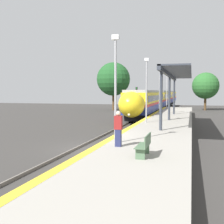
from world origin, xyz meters
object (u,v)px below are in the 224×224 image
(train, at_px, (161,99))
(lamppost_mid, at_px, (146,86))
(lamppost_near, at_px, (115,82))
(railway_signal, at_px, (136,98))
(lamppost_farthest, at_px, (167,88))
(lamppost_far, at_px, (160,88))
(platform_bench, at_px, (145,145))
(person_waiting, at_px, (118,128))

(train, relative_size, lamppost_mid, 11.06)
(lamppost_near, height_order, lamppost_mid, same)
(lamppost_mid, bearing_deg, railway_signal, 103.38)
(train, xyz_separation_m, lamppost_farthest, (2.37, -13.60, 1.89))
(lamppost_far, bearing_deg, lamppost_mid, -90.00)
(lamppost_near, distance_m, lamppost_farthest, 29.63)
(platform_bench, height_order, person_waiting, person_waiting)
(train, distance_m, lamppost_mid, 33.49)
(person_waiting, height_order, lamppost_mid, lamppost_mid)
(lamppost_mid, bearing_deg, lamppost_near, -90.00)
(person_waiting, bearing_deg, lamppost_far, 91.03)
(lamppost_far, bearing_deg, person_waiting, -88.97)
(train, xyz_separation_m, railway_signal, (-2.08, -14.68, 0.47))
(railway_signal, distance_m, lamppost_far, 9.96)
(train, relative_size, lamppost_near, 11.06)
(lamppost_mid, height_order, lamppost_farthest, same)
(lamppost_near, bearing_deg, railway_signal, 98.85)
(lamppost_near, distance_m, lamppost_mid, 9.88)
(railway_signal, height_order, lamppost_farthest, lamppost_farthest)
(lamppost_farthest, bearing_deg, platform_bench, -86.62)
(platform_bench, height_order, railway_signal, railway_signal)
(lamppost_near, bearing_deg, platform_bench, -53.20)
(lamppost_farthest, bearing_deg, lamppost_far, -90.00)
(lamppost_far, distance_m, lamppost_farthest, 9.88)
(person_waiting, bearing_deg, platform_bench, -47.69)
(lamppost_mid, bearing_deg, lamppost_far, 90.00)
(person_waiting, distance_m, railway_signal, 29.82)
(lamppost_farthest, bearing_deg, person_waiting, -89.30)
(lamppost_near, bearing_deg, lamppost_far, 90.00)
(railway_signal, bearing_deg, platform_bench, -78.47)
(railway_signal, xyz_separation_m, lamppost_mid, (4.44, -18.68, 1.42))
(lamppost_near, height_order, lamppost_far, same)
(lamppost_near, bearing_deg, person_waiting, -66.68)
(train, xyz_separation_m, person_waiting, (2.74, -44.09, -0.32))
(platform_bench, xyz_separation_m, railway_signal, (-6.35, 31.10, 1.19))
(lamppost_near, bearing_deg, train, 93.13)
(platform_bench, height_order, lamppost_far, lamppost_far)
(train, height_order, railway_signal, railway_signal)
(railway_signal, height_order, lamppost_near, lamppost_near)
(platform_bench, height_order, lamppost_farthest, lamppost_farthest)
(railway_signal, bearing_deg, train, 81.94)
(person_waiting, xyz_separation_m, lamppost_near, (-0.37, 0.86, 2.21))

